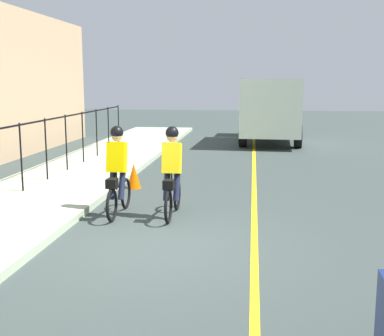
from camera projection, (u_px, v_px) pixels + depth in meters
name	position (u px, v px, depth m)	size (l,w,h in m)	color
ground_plane	(157.00, 246.00, 8.39)	(80.00, 80.00, 0.00)	#36403E
lane_line_centre	(254.00, 250.00, 8.20)	(36.00, 0.12, 0.01)	yellow
cyclist_lead	(172.00, 173.00, 10.01)	(1.71, 0.36, 1.83)	black
cyclist_follow	(117.00, 172.00, 10.12)	(1.71, 0.36, 1.83)	black
box_truck_background	(271.00, 107.00, 22.43)	(6.80, 2.77, 2.78)	silver
traffic_cone_near	(134.00, 176.00, 12.89)	(0.36, 0.36, 0.63)	#EF5D01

